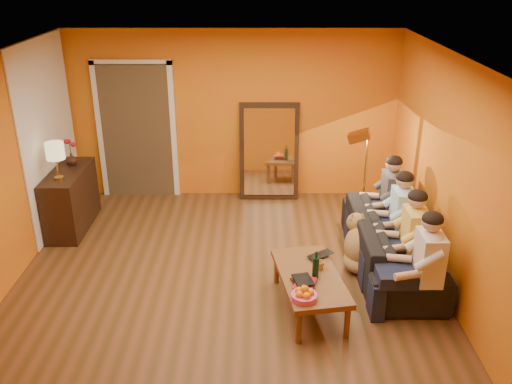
{
  "coord_description": "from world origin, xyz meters",
  "views": [
    {
      "loc": [
        0.36,
        -5.33,
        3.54
      ],
      "look_at": [
        0.35,
        0.5,
        1.0
      ],
      "focal_mm": 38.0,
      "sensor_mm": 36.0,
      "label": 1
    }
  ],
  "objects_px": {
    "person_far_right": "(392,200)",
    "laptop": "(323,257)",
    "person_mid_right": "(402,219)",
    "coffee_table": "(309,291)",
    "mirror_frame": "(269,152)",
    "dog": "(360,243)",
    "floor_lamp": "(364,182)",
    "table_lamp": "(57,161)",
    "tumbler": "(320,265)",
    "vase": "(72,159)",
    "sofa": "(391,243)",
    "sideboard": "(71,200)",
    "wine_bottle": "(316,265)",
    "person_far_left": "(428,266)",
    "person_mid_left": "(414,240)"
  },
  "relations": [
    {
      "from": "person_far_right",
      "to": "laptop",
      "type": "xyz_separation_m",
      "value": [
        -1.02,
        -1.17,
        -0.18
      ]
    },
    {
      "from": "person_mid_right",
      "to": "coffee_table",
      "type": "bearing_deg",
      "value": -140.97
    },
    {
      "from": "mirror_frame",
      "to": "person_far_right",
      "type": "relative_size",
      "value": 1.25
    },
    {
      "from": "mirror_frame",
      "to": "dog",
      "type": "bearing_deg",
      "value": -64.21
    },
    {
      "from": "coffee_table",
      "to": "floor_lamp",
      "type": "bearing_deg",
      "value": 54.81
    },
    {
      "from": "table_lamp",
      "to": "tumbler",
      "type": "bearing_deg",
      "value": -24.74
    },
    {
      "from": "tumbler",
      "to": "vase",
      "type": "distance_m",
      "value": 3.91
    },
    {
      "from": "sofa",
      "to": "vase",
      "type": "bearing_deg",
      "value": 72.81
    },
    {
      "from": "person_mid_right",
      "to": "person_far_right",
      "type": "distance_m",
      "value": 0.55
    },
    {
      "from": "tumbler",
      "to": "coffee_table",
      "type": "bearing_deg",
      "value": -135.0
    },
    {
      "from": "sideboard",
      "to": "dog",
      "type": "xyz_separation_m",
      "value": [
        3.85,
        -1.11,
        -0.07
      ]
    },
    {
      "from": "wine_bottle",
      "to": "laptop",
      "type": "xyz_separation_m",
      "value": [
        0.13,
        0.4,
        -0.14
      ]
    },
    {
      "from": "sofa",
      "to": "tumbler",
      "type": "distance_m",
      "value": 1.22
    },
    {
      "from": "wine_bottle",
      "to": "laptop",
      "type": "distance_m",
      "value": 0.44
    },
    {
      "from": "sideboard",
      "to": "person_far_left",
      "type": "xyz_separation_m",
      "value": [
        4.37,
        -2.06,
        0.18
      ]
    },
    {
      "from": "wine_bottle",
      "to": "person_far_right",
      "type": "bearing_deg",
      "value": 53.81
    },
    {
      "from": "person_far_left",
      "to": "person_far_right",
      "type": "relative_size",
      "value": 1.0
    },
    {
      "from": "wine_bottle",
      "to": "person_mid_right",
      "type": "bearing_deg",
      "value": 41.64
    },
    {
      "from": "sideboard",
      "to": "dog",
      "type": "height_order",
      "value": "sideboard"
    },
    {
      "from": "person_mid_left",
      "to": "laptop",
      "type": "xyz_separation_m",
      "value": [
        -1.02,
        -0.07,
        -0.18
      ]
    },
    {
      "from": "coffee_table",
      "to": "dog",
      "type": "bearing_deg",
      "value": 41.09
    },
    {
      "from": "sofa",
      "to": "dog",
      "type": "height_order",
      "value": "dog"
    },
    {
      "from": "floor_lamp",
      "to": "person_mid_right",
      "type": "height_order",
      "value": "floor_lamp"
    },
    {
      "from": "person_far_left",
      "to": "laptop",
      "type": "relative_size",
      "value": 3.76
    },
    {
      "from": "sofa",
      "to": "person_far_right",
      "type": "xyz_separation_m",
      "value": [
        0.13,
        0.65,
        0.29
      ]
    },
    {
      "from": "person_far_right",
      "to": "laptop",
      "type": "distance_m",
      "value": 1.57
    },
    {
      "from": "dog",
      "to": "person_far_left",
      "type": "bearing_deg",
      "value": -55.96
    },
    {
      "from": "sideboard",
      "to": "table_lamp",
      "type": "xyz_separation_m",
      "value": [
        0.0,
        -0.3,
        0.68
      ]
    },
    {
      "from": "table_lamp",
      "to": "wine_bottle",
      "type": "distance_m",
      "value": 3.67
    },
    {
      "from": "tumbler",
      "to": "person_mid_right",
      "type": "bearing_deg",
      "value": 38.29
    },
    {
      "from": "person_far_left",
      "to": "person_mid_right",
      "type": "bearing_deg",
      "value": 90.0
    },
    {
      "from": "table_lamp",
      "to": "sofa",
      "type": "bearing_deg",
      "value": -10.19
    },
    {
      "from": "mirror_frame",
      "to": "tumbler",
      "type": "relative_size",
      "value": 15.15
    },
    {
      "from": "sideboard",
      "to": "vase",
      "type": "distance_m",
      "value": 0.57
    },
    {
      "from": "person_far_right",
      "to": "person_mid_left",
      "type": "bearing_deg",
      "value": -90.0
    },
    {
      "from": "sofa",
      "to": "person_mid_left",
      "type": "distance_m",
      "value": 0.55
    },
    {
      "from": "person_far_left",
      "to": "person_mid_left",
      "type": "distance_m",
      "value": 0.55
    },
    {
      "from": "table_lamp",
      "to": "person_far_right",
      "type": "relative_size",
      "value": 0.42
    },
    {
      "from": "floor_lamp",
      "to": "person_mid_right",
      "type": "xyz_separation_m",
      "value": [
        0.31,
        -0.89,
        -0.11
      ]
    },
    {
      "from": "table_lamp",
      "to": "person_far_right",
      "type": "bearing_deg",
      "value": -1.47
    },
    {
      "from": "laptop",
      "to": "vase",
      "type": "distance_m",
      "value": 3.85
    },
    {
      "from": "dog",
      "to": "floor_lamp",
      "type": "bearing_deg",
      "value": 83.48
    },
    {
      "from": "floor_lamp",
      "to": "tumbler",
      "type": "height_order",
      "value": "floor_lamp"
    },
    {
      "from": "person_mid_right",
      "to": "vase",
      "type": "relative_size",
      "value": 7.09
    },
    {
      "from": "person_mid_right",
      "to": "laptop",
      "type": "distance_m",
      "value": 1.21
    },
    {
      "from": "person_mid_right",
      "to": "tumbler",
      "type": "relative_size",
      "value": 12.16
    },
    {
      "from": "table_lamp",
      "to": "floor_lamp",
      "type": "height_order",
      "value": "floor_lamp"
    },
    {
      "from": "person_far_left",
      "to": "person_mid_left",
      "type": "bearing_deg",
      "value": 90.0
    },
    {
      "from": "person_mid_right",
      "to": "person_far_right",
      "type": "relative_size",
      "value": 1.0
    },
    {
      "from": "sofa",
      "to": "tumbler",
      "type": "height_order",
      "value": "sofa"
    }
  ]
}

